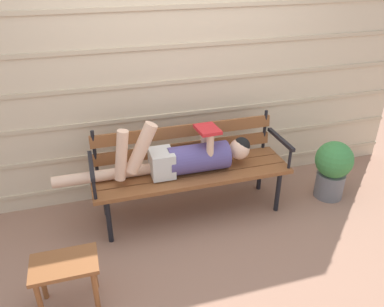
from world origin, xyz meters
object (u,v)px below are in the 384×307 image
(park_bench, at_px, (190,164))
(reclining_person, at_px, (182,157))
(footstool, at_px, (65,271))
(potted_plant, at_px, (333,167))

(park_bench, height_order, reclining_person, reclining_person)
(reclining_person, relative_size, footstool, 3.94)
(potted_plant, bearing_deg, park_bench, 172.10)
(park_bench, relative_size, footstool, 4.02)
(footstool, relative_size, potted_plant, 0.74)
(reclining_person, xyz_separation_m, footstool, (-1.03, -0.79, -0.29))
(reclining_person, bearing_deg, park_bench, 39.26)
(park_bench, height_order, potted_plant, park_bench)
(potted_plant, bearing_deg, reclining_person, 175.31)
(park_bench, distance_m, reclining_person, 0.17)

